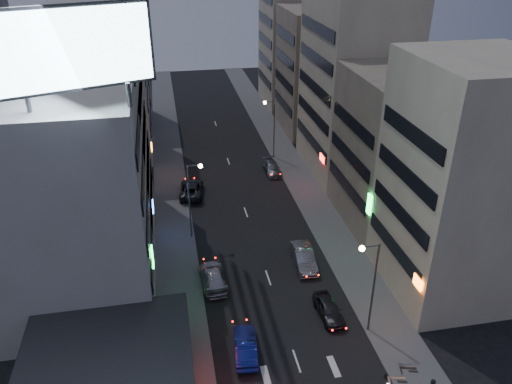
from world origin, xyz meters
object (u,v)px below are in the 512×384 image
object	(u,v)px
scooter_black_b	(418,362)
road_car_blue	(245,346)
road_car_silver	(213,277)
scooter_silver_b	(407,372)
parked_car_right_mid	(304,257)
parked_car_right_near	(329,309)
parked_car_right_far	(272,168)
parked_car_left	(191,189)

from	to	relation	value
scooter_black_b	road_car_blue	bearing A→B (deg)	87.82
road_car_silver	scooter_silver_b	bearing A→B (deg)	129.70
parked_car_right_mid	road_car_blue	xyz separation A→B (m)	(-7.23, -9.91, -0.07)
parked_car_right_near	parked_car_right_far	distance (m)	27.26
scooter_black_b	scooter_silver_b	bearing A→B (deg)	135.98
parked_car_right_mid	road_car_silver	size ratio (longest dim) A/B	0.95
parked_car_right_far	parked_car_right_near	bearing A→B (deg)	-92.63
parked_car_right_near	scooter_black_b	xyz separation A→B (m)	(4.48, -6.48, -0.05)
parked_car_right_near	parked_car_left	bearing A→B (deg)	109.35
parked_car_right_mid	parked_car_left	bearing A→B (deg)	123.45
parked_car_right_far	scooter_black_b	bearing A→B (deg)	-84.53
parked_car_right_mid	parked_car_right_far	bearing A→B (deg)	89.35
parked_car_right_near	scooter_black_b	size ratio (longest dim) A/B	2.34
parked_car_right_far	scooter_black_b	world-z (taller)	parked_car_right_far
parked_car_left	parked_car_right_far	distance (m)	11.43
road_car_silver	scooter_black_b	bearing A→B (deg)	133.88
road_car_blue	road_car_silver	distance (m)	8.81
parked_car_right_far	parked_car_left	bearing A→B (deg)	-158.71
parked_car_right_mid	road_car_silver	bearing A→B (deg)	-168.78
parked_car_right_mid	scooter_silver_b	distance (m)	14.72
road_car_silver	scooter_silver_b	xyz separation A→B (m)	(12.10, -13.11, -0.07)
parked_car_left	road_car_blue	xyz separation A→B (m)	(2.04, -25.85, -0.02)
parked_car_left	scooter_silver_b	world-z (taller)	parked_car_left
parked_car_right_far	scooter_silver_b	xyz separation A→B (m)	(2.05, -34.41, 0.01)
parked_car_right_near	road_car_blue	distance (m)	7.85
road_car_blue	parked_car_left	bearing A→B (deg)	-79.81
parked_car_right_mid	scooter_silver_b	size ratio (longest dim) A/B	2.67
parked_car_right_mid	scooter_silver_b	xyz separation A→B (m)	(3.43, -14.32, -0.13)
parked_car_right_near	road_car_silver	xyz separation A→B (m)	(-8.78, 5.94, 0.04)
parked_car_left	road_car_blue	world-z (taller)	parked_car_left
parked_car_right_near	parked_car_left	xyz separation A→B (m)	(-9.38, 23.09, 0.06)
road_car_blue	parked_car_right_mid	bearing A→B (deg)	-120.45
road_car_blue	scooter_silver_b	world-z (taller)	road_car_blue
parked_car_right_near	parked_car_right_mid	world-z (taller)	parked_car_right_mid
parked_car_left	road_car_silver	bearing A→B (deg)	99.05
parked_car_left	road_car_silver	world-z (taller)	parked_car_left
parked_car_right_near	scooter_black_b	bearing A→B (deg)	-58.13
parked_car_left	parked_car_right_far	xyz separation A→B (m)	(10.65, 4.14, -0.10)
parked_car_left	scooter_black_b	bearing A→B (deg)	122.15
road_car_blue	parked_car_right_near	bearing A→B (deg)	-153.73
parked_car_left	parked_car_right_far	size ratio (longest dim) A/B	1.20
road_car_blue	scooter_black_b	distance (m)	12.39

